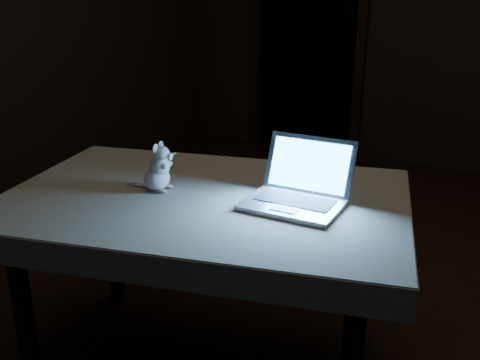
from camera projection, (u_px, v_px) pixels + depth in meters
The scene contains 7 objects.
floor at pixel (308, 313), 2.42m from camera, with size 5.00×5.00×0.00m, color black.
back_wall at pixel (444, 3), 4.04m from camera, with size 4.50×0.04×2.60m, color black.
doorway at pixel (308, 30), 4.63m from camera, with size 1.06×0.36×2.13m, color black, non-canonical shape.
table at pixel (206, 283), 2.00m from camera, with size 1.30×0.83×0.70m, color black, non-canonical shape.
tablecloth at pixel (198, 210), 1.87m from camera, with size 1.40×0.93×0.10m, color #BEB79B, non-canonical shape.
laptop at pixel (293, 177), 1.73m from camera, with size 0.32×0.28×0.21m, color #ABABAF, non-canonical shape.
plush_mouse at pixel (156, 167), 1.90m from camera, with size 0.13×0.13×0.18m, color silver, non-canonical shape.
Camera 1 is at (0.76, -1.97, 1.38)m, focal length 40.00 mm.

